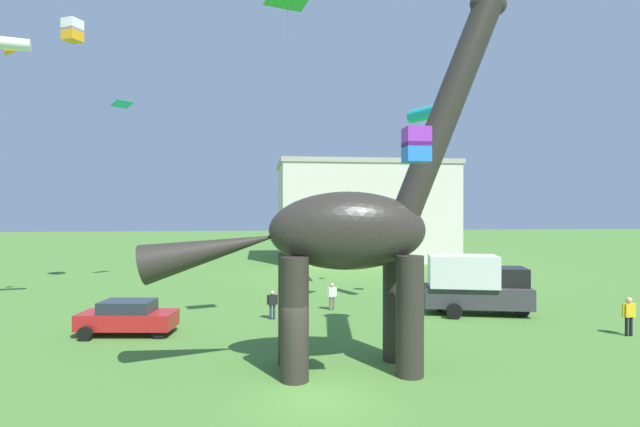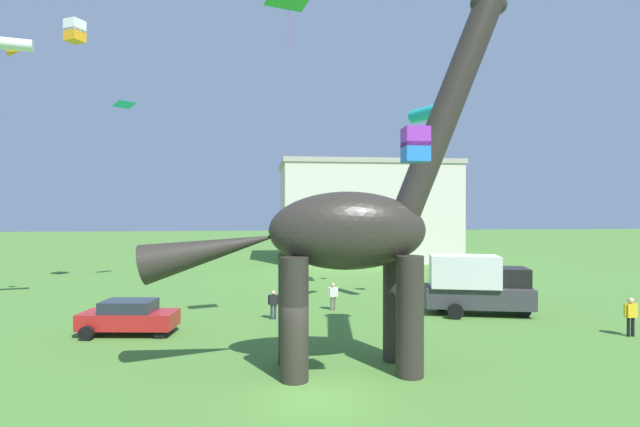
# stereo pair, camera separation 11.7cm
# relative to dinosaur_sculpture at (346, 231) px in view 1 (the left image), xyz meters

# --- Properties ---
(ground_plane) EXTENTS (240.00, 240.00, 0.00)m
(ground_plane) POSITION_rel_dinosaur_sculpture_xyz_m (-1.29, -2.37, -4.93)
(ground_plane) COLOR #4C7F33
(dinosaur_sculpture) EXTENTS (13.03, 2.76, 13.62)m
(dinosaur_sculpture) POSITION_rel_dinosaur_sculpture_xyz_m (0.00, 0.00, 0.00)
(dinosaur_sculpture) COLOR #2D2823
(dinosaur_sculpture) RESTS_ON ground_plane
(parked_sedan_left) EXTENTS (4.40, 2.31, 1.55)m
(parked_sedan_left) POSITION_rel_dinosaur_sculpture_xyz_m (-8.98, 6.07, -4.12)
(parked_sedan_left) COLOR red
(parked_sedan_left) RESTS_ON ground_plane
(parked_box_truck) EXTENTS (5.95, 3.48, 3.20)m
(parked_box_truck) POSITION_rel_dinosaur_sculpture_xyz_m (8.55, 8.39, -3.28)
(parked_box_truck) COLOR #38383D
(parked_box_truck) RESTS_ON ground_plane
(person_strolling_adult) EXTENTS (0.56, 0.24, 1.48)m
(person_strolling_adult) POSITION_rel_dinosaur_sculpture_xyz_m (-2.39, 8.42, -4.03)
(person_strolling_adult) COLOR #2D3347
(person_strolling_adult) RESTS_ON ground_plane
(person_near_flyer) EXTENTS (0.65, 0.29, 1.74)m
(person_near_flyer) POSITION_rel_dinosaur_sculpture_xyz_m (13.40, 3.10, -3.87)
(person_near_flyer) COLOR black
(person_near_flyer) RESTS_ON ground_plane
(person_photographer) EXTENTS (0.57, 0.25, 1.53)m
(person_photographer) POSITION_rel_dinosaur_sculpture_xyz_m (1.01, 10.37, -4.00)
(person_photographer) COLOR #6B6056
(person_photographer) RESTS_ON ground_plane
(kite_near_high) EXTENTS (1.36, 1.36, 1.43)m
(kite_near_high) POSITION_rel_dinosaur_sculpture_xyz_m (-15.38, 17.56, 12.67)
(kite_near_high) COLOR white
(kite_mid_right) EXTENTS (0.66, 0.66, 0.94)m
(kite_mid_right) POSITION_rel_dinosaur_sculpture_xyz_m (1.18, -4.20, 2.50)
(kite_mid_right) COLOR purple
(kite_drifting) EXTENTS (1.93, 1.86, 0.54)m
(kite_drifting) POSITION_rel_dinosaur_sculpture_xyz_m (1.30, 13.45, -0.58)
(kite_drifting) COLOR black
(kite_mid_left) EXTENTS (2.78, 2.83, 0.81)m
(kite_mid_left) POSITION_rel_dinosaur_sculpture_xyz_m (6.52, 9.40, 6.09)
(kite_mid_left) COLOR #19B2B7
(kite_far_right) EXTENTS (2.36, 2.19, 0.67)m
(kite_far_right) POSITION_rel_dinosaur_sculpture_xyz_m (-16.30, 10.88, 9.49)
(kite_far_right) COLOR white
(kite_far_left) EXTENTS (1.69, 1.71, 0.37)m
(kite_far_left) POSITION_rel_dinosaur_sculpture_xyz_m (-13.10, 20.88, 8.53)
(kite_far_left) COLOR #19B2B7
(kite_high_right) EXTENTS (1.80, 2.14, 0.63)m
(kite_high_right) POSITION_rel_dinosaur_sculpture_xyz_m (3.01, 19.09, 1.01)
(kite_high_right) COLOR black
(background_building_block) EXTENTS (19.20, 12.61, 11.00)m
(background_building_block) POSITION_rel_dinosaur_sculpture_xyz_m (8.69, 38.46, 0.58)
(background_building_block) COLOR beige
(background_building_block) RESTS_ON ground_plane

